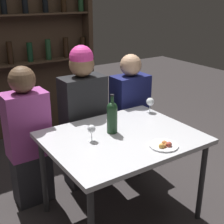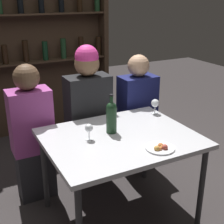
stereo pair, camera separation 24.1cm
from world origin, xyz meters
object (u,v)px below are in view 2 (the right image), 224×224
object	(u,v)px
wine_bottle	(111,116)
food_plate_0	(160,148)
wine_glass_1	(89,129)
seated_person_center	(88,118)
seated_person_right	(137,117)
wine_glass_0	(155,104)
seated_person_left	(32,136)

from	to	relation	value
wine_bottle	food_plate_0	bearing A→B (deg)	-67.02
wine_glass_1	seated_person_center	xyz separation A→B (m)	(0.23, 0.55, -0.16)
seated_person_right	seated_person_center	bearing A→B (deg)	180.00
wine_bottle	food_plate_0	xyz separation A→B (m)	(0.17, -0.40, -0.12)
wine_glass_0	seated_person_center	world-z (taller)	seated_person_center
seated_person_left	wine_glass_1	bearing A→B (deg)	-61.62
wine_bottle	seated_person_left	distance (m)	0.77
wine_glass_0	seated_person_left	size ratio (longest dim) A/B	0.11
wine_glass_0	seated_person_center	xyz separation A→B (m)	(-0.51, 0.34, -0.16)
wine_bottle	seated_person_left	xyz separation A→B (m)	(-0.50, 0.51, -0.28)
food_plate_0	seated_person_center	world-z (taller)	seated_person_center
wine_bottle	seated_person_left	size ratio (longest dim) A/B	0.25
wine_bottle	wine_glass_0	distance (m)	0.56
seated_person_center	seated_person_left	bearing A→B (deg)	180.00
seated_person_left	wine_glass_0	bearing A→B (deg)	-18.08
seated_person_right	wine_glass_0	bearing A→B (deg)	-94.61
food_plate_0	seated_person_center	xyz separation A→B (m)	(-0.15, 0.92, -0.08)
wine_bottle	seated_person_left	bearing A→B (deg)	134.35
food_plate_0	wine_glass_0	bearing A→B (deg)	58.39
wine_bottle	seated_person_left	world-z (taller)	seated_person_left
seated_person_left	wine_bottle	bearing A→B (deg)	-45.65
wine_glass_1	wine_bottle	bearing A→B (deg)	10.30
wine_glass_1	seated_person_right	distance (m)	0.97
wine_glass_1	food_plate_0	world-z (taller)	wine_glass_1
food_plate_0	seated_person_left	world-z (taller)	seated_person_left
wine_bottle	food_plate_0	world-z (taller)	wine_bottle
wine_glass_0	wine_glass_1	distance (m)	0.76
food_plate_0	seated_person_left	distance (m)	1.15
seated_person_left	seated_person_center	world-z (taller)	seated_person_center
seated_person_left	seated_person_right	distance (m)	1.06
wine_bottle	food_plate_0	distance (m)	0.46
wine_bottle	wine_glass_1	size ratio (longest dim) A/B	2.48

